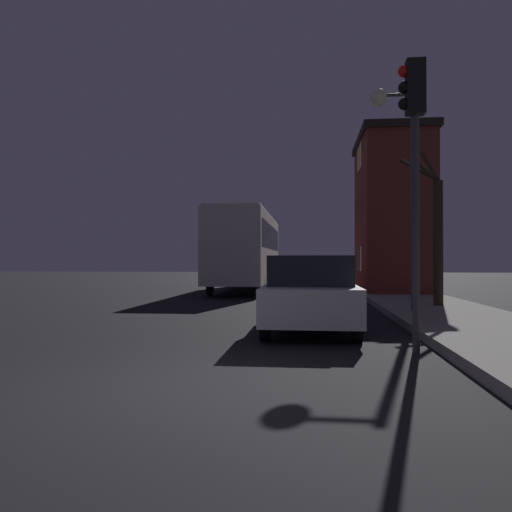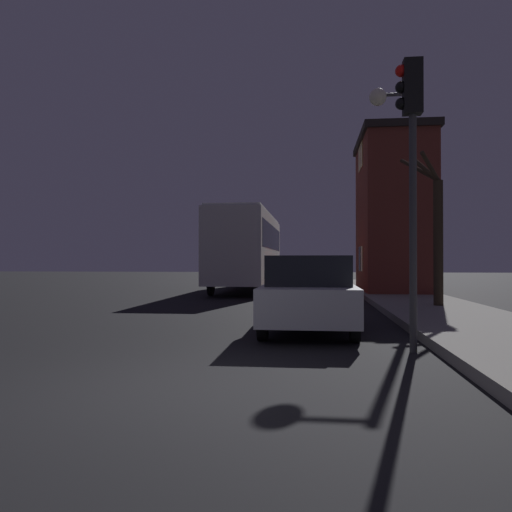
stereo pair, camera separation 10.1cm
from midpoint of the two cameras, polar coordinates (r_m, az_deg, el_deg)
The scene contains 8 objects.
ground_plane at distance 5.93m, azimuth -10.58°, elevation -15.05°, with size 120.00×120.00×0.00m, color black.
brick_building at distance 23.06m, azimuth 15.14°, elevation 4.80°, with size 3.02×5.74×6.86m.
streetlamp at distance 14.05m, azimuth 15.61°, elevation 11.56°, with size 1.20×0.46×5.91m.
traffic_light at distance 8.73m, azimuth 17.25°, elevation 12.18°, with size 0.43×0.24×4.78m.
bare_tree at distance 15.64m, azimuth 19.70°, elevation 2.74°, with size 1.07×1.82×4.54m.
bus at distance 24.76m, azimuth -1.18°, elevation 1.19°, with size 2.47×10.93×3.78m.
car_near_lane at distance 10.58m, azimuth 5.97°, elevation -4.21°, with size 1.86×4.22×1.59m.
car_mid_lane at distance 20.54m, azimuth 5.76°, elevation -2.67°, with size 1.89×4.43×1.37m.
Camera 1 is at (1.60, -5.51, 1.49)m, focal length 35.00 mm.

